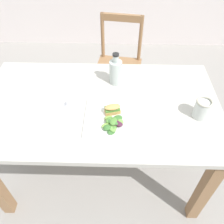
# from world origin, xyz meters

# --- Properties ---
(ground_plane) EXTENTS (8.21, 8.21, 0.00)m
(ground_plane) POSITION_xyz_m (0.00, 0.00, 0.00)
(ground_plane) COLOR gray
(dining_table) EXTENTS (1.43, 0.82, 0.74)m
(dining_table) POSITION_xyz_m (-0.01, -0.09, 0.62)
(dining_table) COLOR #BCB7AD
(dining_table) RESTS_ON ground
(chair_wooden_far) EXTENTS (0.45, 0.45, 0.87)m
(chair_wooden_far) POSITION_xyz_m (0.11, 0.71, 0.45)
(chair_wooden_far) COLOR #8E6642
(chair_wooden_far) RESTS_ON ground
(plate_lunch) EXTENTS (0.30, 0.30, 0.01)m
(plate_lunch) POSITION_xyz_m (0.07, -0.22, 0.74)
(plate_lunch) COLOR white
(plate_lunch) RESTS_ON dining_table
(sandwich_half_front) EXTENTS (0.10, 0.07, 0.06)m
(sandwich_half_front) POSITION_xyz_m (0.07, -0.17, 0.78)
(sandwich_half_front) COLOR tan
(sandwich_half_front) RESTS_ON plate_lunch
(salad_mixed_greens) EXTENTS (0.13, 0.15, 0.04)m
(salad_mixed_greens) POSITION_xyz_m (0.08, -0.26, 0.77)
(salad_mixed_greens) COLOR #518438
(salad_mixed_greens) RESTS_ON plate_lunch
(napkin_folded) EXTENTS (0.14, 0.24, 0.00)m
(napkin_folded) POSITION_xyz_m (-0.19, -0.18, 0.74)
(napkin_folded) COLOR white
(napkin_folded) RESTS_ON dining_table
(fork_on_napkin) EXTENTS (0.05, 0.19, 0.00)m
(fork_on_napkin) POSITION_xyz_m (-0.19, -0.16, 0.75)
(fork_on_napkin) COLOR silver
(fork_on_napkin) RESTS_ON napkin_folded
(bottle_cold_brew) EXTENTS (0.08, 0.08, 0.21)m
(bottle_cold_brew) POSITION_xyz_m (0.09, 0.12, 0.81)
(bottle_cold_brew) COLOR black
(bottle_cold_brew) RESTS_ON dining_table
(mason_jar_iced_tea) EXTENTS (0.09, 0.09, 0.11)m
(mason_jar_iced_tea) POSITION_xyz_m (0.56, -0.17, 0.79)
(mason_jar_iced_tea) COLOR gold
(mason_jar_iced_tea) RESTS_ON dining_table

